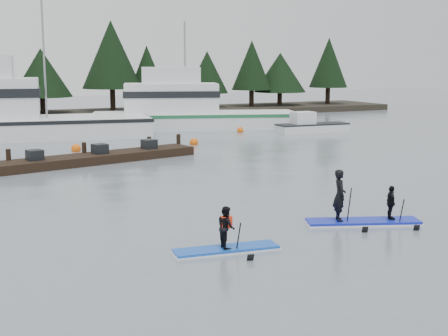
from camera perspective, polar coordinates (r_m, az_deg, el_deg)
name	(u,v)px	position (r m, az deg, el deg)	size (l,w,h in m)	color
ground	(308,233)	(19.34, 7.72, -5.93)	(160.00, 160.00, 0.00)	gray
far_shore	(53,116)	(58.65, -15.38, 4.59)	(70.00, 8.00, 0.60)	#2D281E
treeline	(53,119)	(58.68, -15.37, 4.30)	(60.00, 4.00, 8.00)	black
fishing_boat_large	(1,127)	(45.03, -19.71, 3.56)	(19.37, 8.36, 10.46)	white
fishing_boat_medium	(190,120)	(49.06, -3.15, 4.42)	(16.49, 9.26, 9.25)	white
skiff	(312,128)	(46.81, 8.09, 3.65)	(5.46, 1.64, 0.64)	white
floating_dock	(73,161)	(32.45, -13.60, 0.66)	(13.74, 1.83, 0.46)	black
buoy_c	(240,132)	(46.46, 1.49, 3.31)	(0.48, 0.48, 0.48)	#F15D0C
buoy_d	(194,145)	(39.42, -2.78, 2.15)	(0.53, 0.53, 0.53)	#F15D0C
buoy_b	(76,151)	(37.43, -13.37, 1.49)	(0.57, 0.57, 0.57)	#F15D0C
paddleboard_solo	(226,236)	(17.29, 0.20, -6.27)	(3.00, 1.20, 1.78)	blue
paddleboard_duo	(359,207)	(20.59, 12.26, -3.54)	(3.71, 2.12, 2.30)	#1322B8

